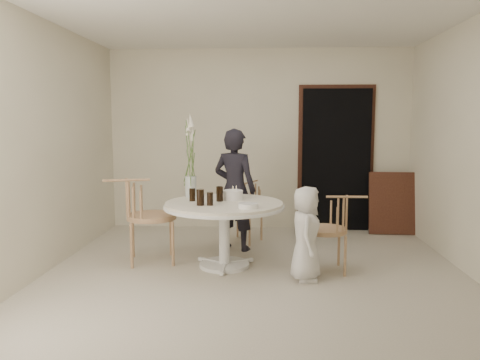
# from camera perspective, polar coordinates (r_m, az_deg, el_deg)

# --- Properties ---
(ground) EXTENTS (4.50, 4.50, 0.00)m
(ground) POSITION_cam_1_polar(r_m,az_deg,el_deg) (5.08, 1.84, -11.38)
(ground) COLOR beige
(ground) RESTS_ON ground
(room_shell) EXTENTS (4.50, 4.50, 4.50)m
(room_shell) POSITION_cam_1_polar(r_m,az_deg,el_deg) (4.83, 1.92, 7.20)
(room_shell) COLOR white
(room_shell) RESTS_ON ground
(doorway) EXTENTS (1.00, 0.10, 2.10)m
(doorway) POSITION_cam_1_polar(r_m,az_deg,el_deg) (7.11, 11.60, 2.39)
(doorway) COLOR black
(doorway) RESTS_ON ground
(door_trim) EXTENTS (1.12, 0.03, 2.22)m
(door_trim) POSITION_cam_1_polar(r_m,az_deg,el_deg) (7.15, 11.57, 2.90)
(door_trim) COLOR #4F2B1B
(door_trim) RESTS_ON ground
(table) EXTENTS (1.33, 1.33, 0.73)m
(table) POSITION_cam_1_polar(r_m,az_deg,el_deg) (5.19, -1.94, -3.97)
(table) COLOR white
(table) RESTS_ON ground
(picture_frame) EXTENTS (0.68, 0.23, 0.89)m
(picture_frame) POSITION_cam_1_polar(r_m,az_deg,el_deg) (7.11, 18.13, -2.71)
(picture_frame) COLOR #4F2B1B
(picture_frame) RESTS_ON ground
(chair_far) EXTENTS (0.57, 0.59, 0.81)m
(chair_far) POSITION_cam_1_polar(r_m,az_deg,el_deg) (6.39, 0.87, -2.74)
(chair_far) COLOR tan
(chair_far) RESTS_ON ground
(chair_right) EXTENTS (0.51, 0.48, 0.83)m
(chair_right) POSITION_cam_1_polar(r_m,az_deg,el_deg) (5.16, 11.59, -5.04)
(chair_right) COLOR tan
(chair_right) RESTS_ON ground
(chair_left) EXTENTS (0.66, 0.63, 0.98)m
(chair_left) POSITION_cam_1_polar(r_m,az_deg,el_deg) (5.47, -12.19, -3.36)
(chair_left) COLOR tan
(chair_left) RESTS_ON ground
(girl) EXTENTS (0.66, 0.55, 1.53)m
(girl) POSITION_cam_1_polar(r_m,az_deg,el_deg) (5.88, -0.65, -1.18)
(girl) COLOR black
(girl) RESTS_ON ground
(boy) EXTENTS (0.34, 0.49, 0.97)m
(boy) POSITION_cam_1_polar(r_m,az_deg,el_deg) (4.82, 8.04, -6.50)
(boy) COLOR silver
(boy) RESTS_ON ground
(birthday_cake) EXTENTS (0.22, 0.22, 0.16)m
(birthday_cake) POSITION_cam_1_polar(r_m,az_deg,el_deg) (5.34, -0.86, -1.83)
(birthday_cake) COLOR white
(birthday_cake) RESTS_ON table
(cola_tumbler_a) EXTENTS (0.08, 0.08, 0.14)m
(cola_tumbler_a) POSITION_cam_1_polar(r_m,az_deg,el_deg) (4.97, -3.67, -2.31)
(cola_tumbler_a) COLOR black
(cola_tumbler_a) RESTS_ON table
(cola_tumbler_b) EXTENTS (0.08, 0.08, 0.17)m
(cola_tumbler_b) POSITION_cam_1_polar(r_m,az_deg,el_deg) (4.98, -4.86, -2.12)
(cola_tumbler_b) COLOR black
(cola_tumbler_b) RESTS_ON table
(cola_tumbler_c) EXTENTS (0.07, 0.07, 0.14)m
(cola_tumbler_c) POSITION_cam_1_polar(r_m,az_deg,el_deg) (5.26, -5.84, -1.79)
(cola_tumbler_c) COLOR black
(cola_tumbler_c) RESTS_ON table
(cola_tumbler_d) EXTENTS (0.10, 0.10, 0.16)m
(cola_tumbler_d) POSITION_cam_1_polar(r_m,az_deg,el_deg) (5.23, -2.49, -1.70)
(cola_tumbler_d) COLOR black
(cola_tumbler_d) RESTS_ON table
(plate_stack) EXTENTS (0.22, 0.22, 0.05)m
(plate_stack) POSITION_cam_1_polar(r_m,az_deg,el_deg) (4.80, 1.00, -3.16)
(plate_stack) COLOR white
(plate_stack) RESTS_ON table
(flower_vase) EXTENTS (0.13, 0.13, 0.98)m
(flower_vase) POSITION_cam_1_polar(r_m,az_deg,el_deg) (5.52, -6.05, 1.84)
(flower_vase) COLOR silver
(flower_vase) RESTS_ON table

